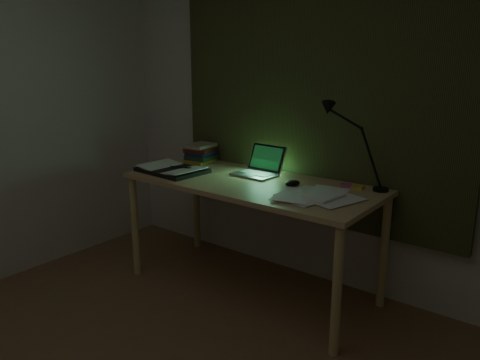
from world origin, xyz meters
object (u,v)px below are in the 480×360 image
object	(u,v)px
laptop	(255,161)
loose_papers	(317,194)
open_textbook	(172,169)
book_stack	(201,152)
desk	(251,236)
desk_lamp	(384,150)

from	to	relation	value
laptop	loose_papers	world-z (taller)	laptop
open_textbook	book_stack	distance (m)	0.39
desk	loose_papers	distance (m)	0.66
book_stack	desk_lamp	world-z (taller)	desk_lamp
laptop	desk_lamp	size ratio (longest dim) A/B	0.64
open_textbook	desk	bearing A→B (deg)	16.25
open_textbook	loose_papers	world-z (taller)	open_textbook
open_textbook	book_stack	bearing A→B (deg)	102.85
laptop	book_stack	xyz separation A→B (m)	(-0.60, 0.10, -0.03)
desk	desk_lamp	xyz separation A→B (m)	(0.78, 0.30, 0.65)
laptop	desk_lamp	xyz separation A→B (m)	(0.85, 0.16, 0.15)
desk_lamp	book_stack	bearing A→B (deg)	-165.34
laptop	open_textbook	xyz separation A→B (m)	(-0.54, -0.28, -0.09)
loose_papers	laptop	bearing A→B (deg)	163.41
laptop	loose_papers	xyz separation A→B (m)	(0.59, -0.18, -0.09)
laptop	loose_papers	distance (m)	0.63
desk_lamp	laptop	bearing A→B (deg)	-156.82
desk	laptop	distance (m)	0.52
desk_lamp	desk	bearing A→B (deg)	-146.48
desk	desk_lamp	size ratio (longest dim) A/B	3.33
open_textbook	desk_lamp	distance (m)	1.47
desk	book_stack	bearing A→B (deg)	160.21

